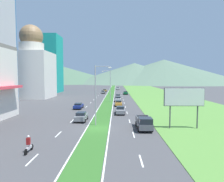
{
  "coord_description": "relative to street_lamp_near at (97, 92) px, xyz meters",
  "views": [
    {
      "loc": [
        2.82,
        -29.76,
        7.71
      ],
      "look_at": [
        1.47,
        27.85,
        3.81
      ],
      "focal_mm": 32.29,
      "sensor_mm": 36.0,
      "label": 1
    }
  ],
  "objects": [
    {
      "name": "ground_plane",
      "position": [
        0.3,
        -2.03,
        -5.47
      ],
      "size": [
        600.0,
        600.0,
        0.0
      ],
      "primitive_type": "plane",
      "color": "#424244"
    },
    {
      "name": "grass_median",
      "position": [
        0.3,
        57.97,
        -5.44
      ],
      "size": [
        3.2,
        240.0,
        0.06
      ],
      "primitive_type": "cube",
      "color": "#2D6023",
      "rests_on": "ground_plane"
    },
    {
      "name": "grass_verge_right",
      "position": [
        20.9,
        57.97,
        -5.44
      ],
      "size": [
        24.0,
        240.0,
        0.06
      ],
      "primitive_type": "cube",
      "color": "#518438",
      "rests_on": "ground_plane"
    },
    {
      "name": "lane_dash_left_1",
      "position": [
        -4.8,
        -13.57,
        -5.47
      ],
      "size": [
        0.16,
        2.8,
        0.01
      ],
      "primitive_type": "cube",
      "color": "silver",
      "rests_on": "ground_plane"
    },
    {
      "name": "lane_dash_left_2",
      "position": [
        -4.8,
        -5.11,
        -5.47
      ],
      "size": [
        0.16,
        2.8,
        0.01
      ],
      "primitive_type": "cube",
      "color": "silver",
      "rests_on": "ground_plane"
    },
    {
      "name": "lane_dash_left_3",
      "position": [
        -4.8,
        3.35,
        -5.47
      ],
      "size": [
        0.16,
        2.8,
        0.01
      ],
      "primitive_type": "cube",
      "color": "silver",
      "rests_on": "ground_plane"
    },
    {
      "name": "lane_dash_left_4",
      "position": [
        -4.8,
        11.81,
        -5.47
      ],
      "size": [
        0.16,
        2.8,
        0.01
      ],
      "primitive_type": "cube",
      "color": "silver",
      "rests_on": "ground_plane"
    },
    {
      "name": "lane_dash_left_5",
      "position": [
        -4.8,
        20.27,
        -5.47
      ],
      "size": [
        0.16,
        2.8,
        0.01
      ],
      "primitive_type": "cube",
      "color": "silver",
      "rests_on": "ground_plane"
    },
    {
      "name": "lane_dash_left_6",
      "position": [
        -4.8,
        28.73,
        -5.47
      ],
      "size": [
        0.16,
        2.8,
        0.01
      ],
      "primitive_type": "cube",
      "color": "silver",
      "rests_on": "ground_plane"
    },
    {
      "name": "lane_dash_left_7",
      "position": [
        -4.8,
        37.19,
        -5.47
      ],
      "size": [
        0.16,
        2.8,
        0.01
      ],
      "primitive_type": "cube",
      "color": "silver",
      "rests_on": "ground_plane"
    },
    {
      "name": "lane_dash_left_8",
      "position": [
        -4.8,
        45.65,
        -5.47
      ],
      "size": [
        0.16,
        2.8,
        0.01
      ],
      "primitive_type": "cube",
      "color": "silver",
      "rests_on": "ground_plane"
    },
    {
      "name": "lane_dash_left_9",
      "position": [
        -4.8,
        54.11,
        -5.47
      ],
      "size": [
        0.16,
        2.8,
        0.01
      ],
      "primitive_type": "cube",
      "color": "silver",
      "rests_on": "ground_plane"
    },
    {
      "name": "lane_dash_left_10",
      "position": [
        -4.8,
        62.57,
        -5.47
      ],
      "size": [
        0.16,
        2.8,
        0.01
      ],
      "primitive_type": "cube",
      "color": "silver",
      "rests_on": "ground_plane"
    },
    {
      "name": "lane_dash_right_1",
      "position": [
        5.4,
        -13.57,
        -5.47
      ],
      "size": [
        0.16,
        2.8,
        0.01
      ],
      "primitive_type": "cube",
      "color": "silver",
      "rests_on": "ground_plane"
    },
    {
      "name": "lane_dash_right_2",
      "position": [
        5.4,
        -5.11,
        -5.47
      ],
      "size": [
        0.16,
        2.8,
        0.01
      ],
      "primitive_type": "cube",
      "color": "silver",
      "rests_on": "ground_plane"
    },
    {
      "name": "lane_dash_right_3",
      "position": [
        5.4,
        3.35,
        -5.47
      ],
      "size": [
        0.16,
        2.8,
        0.01
      ],
      "primitive_type": "cube",
      "color": "silver",
      "rests_on": "ground_plane"
    },
    {
      "name": "lane_dash_right_4",
      "position": [
        5.4,
        11.81,
        -5.47
      ],
      "size": [
        0.16,
        2.8,
        0.01
      ],
      "primitive_type": "cube",
      "color": "silver",
      "rests_on": "ground_plane"
    },
    {
      "name": "lane_dash_right_5",
      "position": [
        5.4,
        20.27,
        -5.47
      ],
      "size": [
        0.16,
        2.8,
        0.01
      ],
      "primitive_type": "cube",
      "color": "silver",
      "rests_on": "ground_plane"
    },
    {
      "name": "lane_dash_right_6",
      "position": [
        5.4,
        28.73,
        -5.47
      ],
      "size": [
        0.16,
        2.8,
        0.01
      ],
      "primitive_type": "cube",
      "color": "silver",
      "rests_on": "ground_plane"
    },
    {
      "name": "lane_dash_right_7",
      "position": [
        5.4,
        37.19,
        -5.47
      ],
      "size": [
        0.16,
        2.8,
        0.01
      ],
      "primitive_type": "cube",
      "color": "silver",
      "rests_on": "ground_plane"
    },
    {
      "name": "lane_dash_right_8",
      "position": [
        5.4,
        45.65,
        -5.47
      ],
      "size": [
        0.16,
        2.8,
        0.01
      ],
      "primitive_type": "cube",
      "color": "silver",
      "rests_on": "ground_plane"
    },
    {
      "name": "lane_dash_right_9",
      "position": [
        5.4,
        54.11,
        -5.47
      ],
      "size": [
        0.16,
        2.8,
        0.01
      ],
      "primitive_type": "cube",
      "color": "silver",
      "rests_on": "ground_plane"
    },
    {
      "name": "lane_dash_right_10",
      "position": [
        5.4,
        62.57,
        -5.47
      ],
      "size": [
        0.16,
        2.8,
        0.01
      ],
      "primitive_type": "cube",
      "color": "silver",
      "rests_on": "ground_plane"
    },
    {
      "name": "edge_line_median_left",
      "position": [
        -1.45,
        57.97,
        -5.47
      ],
      "size": [
        0.16,
        240.0,
        0.01
      ],
      "primitive_type": "cube",
      "color": "silver",
      "rests_on": "ground_plane"
    },
    {
      "name": "edge_line_median_right",
      "position": [
        2.05,
        57.97,
        -5.47
      ],
      "size": [
        0.16,
        240.0,
        0.01
      ],
      "primitive_type": "cube",
      "color": "silver",
      "rests_on": "ground_plane"
    },
    {
      "name": "domed_building",
      "position": [
        -28.82,
        43.78,
        5.73
      ],
      "size": [
        14.25,
        14.25,
        27.26
      ],
      "color": "silver",
      "rests_on": "ground_plane"
    },
    {
      "name": "midrise_colored",
      "position": [
        -32.42,
        72.14,
        9.1
      ],
      "size": [
        12.55,
        12.55,
        29.15
      ],
      "primitive_type": "cube",
      "color": "teal",
      "rests_on": "ground_plane"
    },
    {
      "name": "hill_far_left",
      "position": [
        -77.83,
        252.06,
        6.67
      ],
      "size": [
        173.65,
        173.65,
        24.29
      ],
      "primitive_type": "cone",
      "color": "#47664C",
      "rests_on": "ground_plane"
    },
    {
      "name": "hill_far_center",
      "position": [
        26.83,
        239.77,
        7.95
      ],
      "size": [
        171.0,
        171.0,
        26.85
      ],
      "primitive_type": "cone",
      "color": "#516B56",
      "rests_on": "ground_plane"
    },
    {
      "name": "hill_far_right",
      "position": [
        66.84,
        243.5,
        10.4
      ],
      "size": [
        204.18,
        204.18,
        31.74
      ],
      "primitive_type": "cone",
      "color": "#516B56",
      "rests_on": "ground_plane"
    },
    {
      "name": "street_lamp_near",
      "position": [
        0.0,
        0.0,
        0.0
      ],
      "size": [
        2.65,
        0.28,
        9.6
      ],
      "color": "#99999E",
      "rests_on": "ground_plane"
    },
    {
      "name": "street_lamp_mid",
      "position": [
        0.85,
        30.82,
        0.19
      ],
      "size": [
        2.75,
        0.39,
        9.95
      ],
      "color": "#99999E",
      "rests_on": "ground_plane"
    },
    {
      "name": "billboard_roadside",
      "position": [
        13.18,
        -1.74,
        -0.88
      ],
      "size": [
        6.02,
        0.28,
        6.19
      ],
      "color": "#4C4C51",
      "rests_on": "ground_plane"
    },
    {
      "name": "car_0",
      "position": [
        3.62,
        42.25,
        -4.71
      ],
      "size": [
        1.98,
        4.51,
        1.48
      ],
      "rotation": [
        0.0,
        0.0,
        -1.57
      ],
      "color": "slate",
      "rests_on": "ground_plane"
    },
    {
      "name": "car_1",
      "position": [
        3.87,
        10.48,
        -4.67
      ],
      "size": [
        1.96,
        4.7,
        1.58
      ],
      "rotation": [
        0.0,
        0.0,
        -1.57
      ],
      "color": "slate",
      "rests_on": "ground_plane"
    },
    {
      "name": "car_2",
      "position": [
        3.8,
        95.04,
        -4.73
      ],
      "size": [
        2.0,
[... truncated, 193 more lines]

